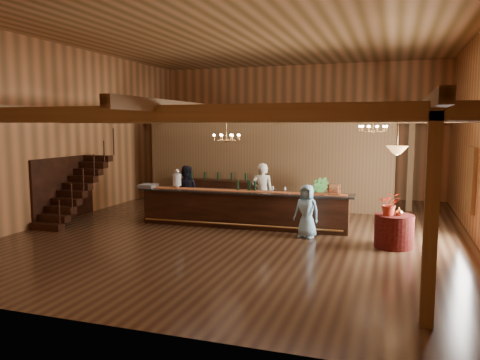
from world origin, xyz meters
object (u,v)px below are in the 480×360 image
(chandelier_left, at_px, (226,137))
(bartender, at_px, (262,193))
(floor_plant, at_px, (317,197))
(beverage_dispenser, at_px, (177,179))
(backbar_shelf, at_px, (218,193))
(round_table, at_px, (394,231))
(raffle_drum, at_px, (334,189))
(tasting_bar, at_px, (243,209))
(chandelier_right, at_px, (373,128))
(pendant_lamp, at_px, (397,150))
(staff_second, at_px, (186,192))
(guest, at_px, (307,211))

(chandelier_left, height_order, bartender, chandelier_left)
(floor_plant, bearing_deg, beverage_dispenser, -150.61)
(backbar_shelf, xyz_separation_m, round_table, (6.16, -3.99, -0.10))
(raffle_drum, bearing_deg, tasting_bar, -179.04)
(backbar_shelf, relative_size, chandelier_right, 4.48)
(pendant_lamp, distance_m, staff_second, 6.87)
(raffle_drum, relative_size, pendant_lamp, 0.38)
(chandelier_left, bearing_deg, raffle_drum, 7.76)
(beverage_dispenser, relative_size, staff_second, 0.35)
(round_table, bearing_deg, chandelier_left, 171.79)
(chandelier_left, distance_m, staff_second, 2.80)
(guest, bearing_deg, chandelier_left, -173.90)
(backbar_shelf, bearing_deg, staff_second, -89.17)
(round_table, bearing_deg, beverage_dispenser, 170.98)
(raffle_drum, xyz_separation_m, round_table, (1.61, -1.08, -0.84))
(tasting_bar, xyz_separation_m, beverage_dispenser, (-2.12, -0.02, 0.81))
(tasting_bar, xyz_separation_m, floor_plant, (1.84, 2.20, 0.12))
(chandelier_left, xyz_separation_m, bartender, (0.74, 1.21, -1.74))
(staff_second, xyz_separation_m, floor_plant, (4.03, 1.44, -0.19))
(beverage_dispenser, distance_m, chandelier_right, 6.06)
(backbar_shelf, distance_m, chandelier_right, 6.18)
(beverage_dispenser, height_order, raffle_drum, beverage_dispenser)
(pendant_lamp, xyz_separation_m, bartender, (-3.89, 1.88, -1.48))
(tasting_bar, bearing_deg, bartender, 64.75)
(staff_second, bearing_deg, floor_plant, -166.67)
(tasting_bar, relative_size, round_table, 6.86)
(raffle_drum, relative_size, round_table, 0.36)
(floor_plant, bearing_deg, round_table, -53.26)
(tasting_bar, bearing_deg, chandelier_left, -137.58)
(tasting_bar, relative_size, staff_second, 3.78)
(tasting_bar, bearing_deg, chandelier_right, 19.13)
(backbar_shelf, height_order, chandelier_right, chandelier_right)
(raffle_drum, xyz_separation_m, staff_second, (-4.83, 0.72, -0.39))
(tasting_bar, bearing_deg, backbar_shelf, 120.80)
(tasting_bar, distance_m, bartender, 0.99)
(chandelier_right, distance_m, bartender, 3.81)
(pendant_lamp, relative_size, floor_plant, 0.68)
(tasting_bar, xyz_separation_m, raffle_drum, (2.64, 0.04, 0.70))
(round_table, distance_m, staff_second, 6.70)
(chandelier_left, height_order, staff_second, chandelier_left)
(tasting_bar, bearing_deg, staff_second, 158.83)
(chandelier_right, distance_m, floor_plant, 2.95)
(chandelier_left, bearing_deg, chandelier_right, 23.92)
(tasting_bar, relative_size, pendant_lamp, 7.17)
(round_table, relative_size, pendant_lamp, 1.05)
(tasting_bar, distance_m, beverage_dispenser, 2.27)
(backbar_shelf, bearing_deg, chandelier_left, -57.00)
(pendant_lamp, bearing_deg, tasting_bar, 166.33)
(raffle_drum, distance_m, backbar_shelf, 5.45)
(raffle_drum, xyz_separation_m, bartender, (-2.28, 0.80, -0.32))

